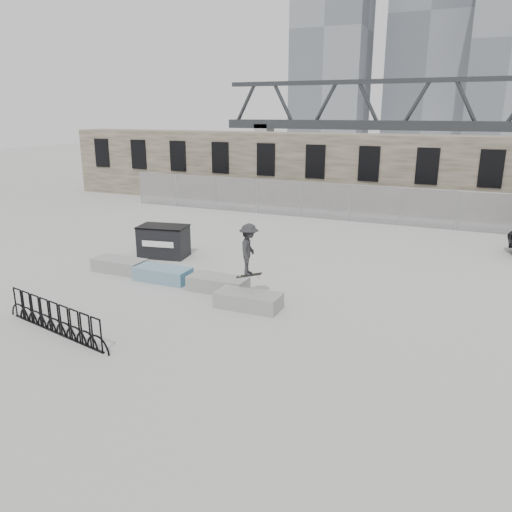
% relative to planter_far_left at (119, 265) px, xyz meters
% --- Properties ---
extents(ground, '(120.00, 120.00, 0.00)m').
position_rel_planter_far_left_xyz_m(ground, '(3.06, -0.20, -0.27)').
color(ground, '#AFAFAA').
rests_on(ground, ground).
extents(stone_wall, '(36.00, 2.58, 4.50)m').
position_rel_planter_far_left_xyz_m(stone_wall, '(3.06, 16.04, 1.99)').
color(stone_wall, brown).
rests_on(stone_wall, ground).
extents(chainlink_fence, '(22.06, 0.06, 2.02)m').
position_rel_planter_far_left_xyz_m(chainlink_fence, '(3.06, 12.30, 0.77)').
color(chainlink_fence, gray).
rests_on(chainlink_fence, ground).
extents(planter_far_left, '(2.00, 0.90, 0.49)m').
position_rel_planter_far_left_xyz_m(planter_far_left, '(0.00, 0.00, 0.00)').
color(planter_far_left, '#959592').
rests_on(planter_far_left, ground).
extents(planter_center_left, '(2.00, 0.90, 0.49)m').
position_rel_planter_far_left_xyz_m(planter_center_left, '(2.11, -0.25, 0.00)').
color(planter_center_left, teal).
rests_on(planter_center_left, ground).
extents(planter_center_right, '(2.00, 0.90, 0.49)m').
position_rel_planter_far_left_xyz_m(planter_center_right, '(4.38, -0.38, 0.00)').
color(planter_center_right, '#959592').
rests_on(planter_center_right, ground).
extents(planter_offset, '(2.00, 0.90, 0.49)m').
position_rel_planter_far_left_xyz_m(planter_offset, '(5.95, -1.36, 0.00)').
color(planter_offset, '#959592').
rests_on(planter_offset, ground).
extents(dumpster, '(2.16, 1.53, 1.30)m').
position_rel_planter_far_left_xyz_m(dumpster, '(0.41, 2.39, 0.39)').
color(dumpster, black).
rests_on(dumpster, ground).
extents(bike_rack, '(4.40, 1.02, 0.90)m').
position_rel_planter_far_left_xyz_m(bike_rack, '(1.91, -5.12, 0.17)').
color(bike_rack, black).
rests_on(bike_rack, ground).
extents(skyline_towers, '(58.00, 28.00, 48.00)m').
position_rel_planter_far_left_xyz_m(skyline_towers, '(2.05, 93.61, 20.53)').
color(skyline_towers, slate).
rests_on(skyline_towers, ground).
extents(truss_bridge, '(70.00, 3.00, 9.80)m').
position_rel_planter_far_left_xyz_m(truss_bridge, '(13.06, 54.80, 3.86)').
color(truss_bridge, '#2D3033').
rests_on(truss_bridge, ground).
extents(skateboarder, '(0.83, 1.14, 1.72)m').
position_rel_planter_far_left_xyz_m(skateboarder, '(5.87, -1.13, 1.53)').
color(skateboarder, '#28282B').
rests_on(skateboarder, ground).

